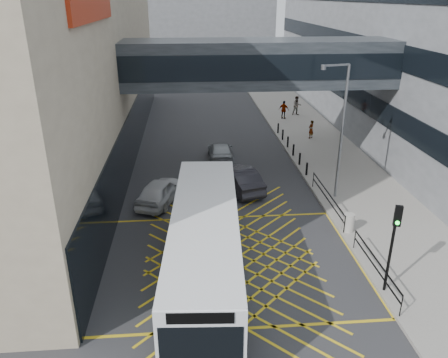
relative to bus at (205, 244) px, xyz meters
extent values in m
plane|color=#333335|center=(1.25, 1.28, -1.83)|extent=(120.00, 120.00, 0.00)
cube|color=black|center=(-4.71, 17.28, 0.17)|extent=(0.10, 41.50, 4.00)
cube|color=#9F270F|center=(-4.67, 5.28, 9.67)|extent=(0.18, 9.00, 1.80)
cube|color=black|center=(13.21, 25.28, 2.17)|extent=(0.10, 43.50, 1.60)
cube|color=black|center=(13.21, 25.28, 6.17)|extent=(0.10, 43.50, 1.60)
cube|color=slate|center=(-0.75, 61.28, 7.17)|extent=(28.00, 16.00, 18.00)
cube|color=#2C3136|center=(4.25, 13.28, 5.67)|extent=(20.00, 4.00, 3.00)
cube|color=black|center=(4.25, 11.26, 5.67)|extent=(19.50, 0.06, 1.60)
cube|color=black|center=(4.25, 15.30, 5.67)|extent=(19.50, 0.06, 1.60)
cube|color=gray|center=(10.25, 16.28, -1.75)|extent=(6.00, 54.00, 0.16)
cube|color=gold|center=(1.25, 1.28, -1.83)|extent=(12.00, 9.00, 0.01)
cube|color=white|center=(-0.01, -0.13, 0.04)|extent=(3.52, 12.24, 2.97)
cube|color=#0E4830|center=(-0.01, -0.13, -1.26)|extent=(3.57, 12.28, 0.37)
cube|color=#0E4830|center=(-0.01, -0.13, -0.68)|extent=(3.59, 12.29, 0.24)
cube|color=black|center=(0.03, 0.53, 0.42)|extent=(3.49, 10.71, 1.15)
cube|color=black|center=(-0.40, -6.14, 0.31)|extent=(2.53, 0.25, 1.32)
cube|color=black|center=(-0.40, -6.16, 1.30)|extent=(1.98, 0.19, 0.38)
cube|color=white|center=(-0.01, -0.13, 1.53)|extent=(3.49, 12.13, 0.11)
cube|color=black|center=(0.38, 5.90, -1.28)|extent=(2.75, 0.29, 0.33)
cylinder|color=black|center=(-1.64, -3.98, -1.28)|extent=(0.38, 1.12, 1.10)
cylinder|color=black|center=(1.12, -4.16, -1.28)|extent=(0.38, 1.12, 1.10)
cylinder|color=black|center=(-1.16, 3.47, -1.28)|extent=(0.38, 1.12, 1.10)
cylinder|color=black|center=(1.60, 3.29, -1.28)|extent=(0.38, 1.12, 1.10)
imported|color=silver|center=(-2.40, 8.10, -1.07)|extent=(3.46, 5.19, 1.53)
imported|color=black|center=(2.61, 9.57, -1.05)|extent=(3.31, 5.36, 1.57)
imported|color=#979B9F|center=(1.81, 15.10, -1.11)|extent=(2.06, 4.67, 1.44)
cylinder|color=black|center=(7.50, -1.57, 0.05)|extent=(0.15, 0.15, 3.44)
cube|color=black|center=(7.44, -1.78, 1.97)|extent=(0.32, 0.26, 0.86)
sphere|color=#19E533|center=(7.41, -1.88, 1.72)|extent=(0.20, 0.20, 0.16)
cylinder|color=slate|center=(8.39, 7.73, 2.33)|extent=(0.19, 0.19, 8.01)
cube|color=slate|center=(7.61, 7.54, 6.34)|extent=(1.58, 0.46, 0.10)
cylinder|color=slate|center=(6.83, 7.36, 6.26)|extent=(0.34, 0.34, 0.25)
cylinder|color=#ADA89E|center=(7.69, 3.45, -1.18)|extent=(0.57, 0.57, 0.99)
cube|color=black|center=(7.40, -0.72, -0.72)|extent=(0.05, 5.00, 0.05)
cube|color=black|center=(7.40, -0.72, -1.12)|extent=(0.05, 5.00, 0.05)
cube|color=black|center=(7.40, 6.28, -0.72)|extent=(0.05, 6.00, 0.05)
cube|color=black|center=(7.40, 6.28, -1.12)|extent=(0.05, 6.00, 0.05)
cylinder|color=black|center=(7.40, -3.22, -1.17)|extent=(0.04, 0.04, 1.00)
cylinder|color=black|center=(7.40, 1.78, -1.17)|extent=(0.04, 0.04, 1.00)
cylinder|color=black|center=(7.40, 3.28, -1.17)|extent=(0.04, 0.04, 1.00)
cylinder|color=black|center=(7.40, 9.28, -1.17)|extent=(0.04, 0.04, 1.00)
cylinder|color=black|center=(7.50, 11.28, -1.22)|extent=(0.14, 0.14, 0.90)
cylinder|color=black|center=(7.50, 13.28, -1.22)|extent=(0.14, 0.14, 0.90)
cylinder|color=black|center=(7.50, 15.28, -1.22)|extent=(0.14, 0.14, 0.90)
cylinder|color=black|center=(7.50, 17.28, -1.22)|extent=(0.14, 0.14, 0.90)
cylinder|color=black|center=(7.50, 19.28, -1.22)|extent=(0.14, 0.14, 0.90)
cylinder|color=black|center=(7.50, 21.28, -1.22)|extent=(0.14, 0.14, 0.90)
imported|color=gray|center=(10.03, 19.55, -0.89)|extent=(0.77, 0.74, 1.57)
imported|color=gray|center=(10.69, 27.48, -0.71)|extent=(0.98, 0.62, 1.93)
imported|color=gray|center=(9.03, 26.13, -0.77)|extent=(1.18, 0.99, 1.80)
camera|label=1|loc=(-0.55, -16.17, 9.88)|focal=35.00mm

